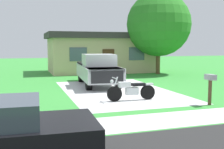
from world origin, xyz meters
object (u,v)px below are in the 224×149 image
object	(u,v)px
shade_tree	(159,24)
neighbor_house	(100,52)
pickup_truck	(97,69)
mailbox	(210,81)
motorcycle	(131,90)

from	to	relation	value
shade_tree	neighbor_house	distance (m)	5.80
pickup_truck	shade_tree	bearing A→B (deg)	36.54
mailbox	shade_tree	xyz separation A→B (m)	(3.69, 11.88, 3.18)
motorcycle	pickup_truck	world-z (taller)	pickup_truck
pickup_truck	shade_tree	distance (m)	8.78
neighbor_house	shade_tree	bearing A→B (deg)	-38.35
motorcycle	pickup_truck	bearing A→B (deg)	91.91
pickup_truck	neighbor_house	bearing A→B (deg)	73.50
motorcycle	neighbor_house	size ratio (longest dim) A/B	0.23
shade_tree	neighbor_house	xyz separation A→B (m)	(-4.15, 3.29, -2.36)
motorcycle	mailbox	size ratio (longest dim) A/B	1.76
neighbor_house	mailbox	bearing A→B (deg)	-88.25
motorcycle	pickup_truck	distance (m)	5.18
motorcycle	shade_tree	size ratio (longest dim) A/B	0.32
motorcycle	pickup_truck	size ratio (longest dim) A/B	0.38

